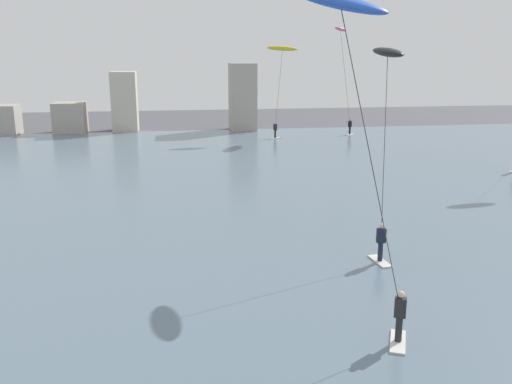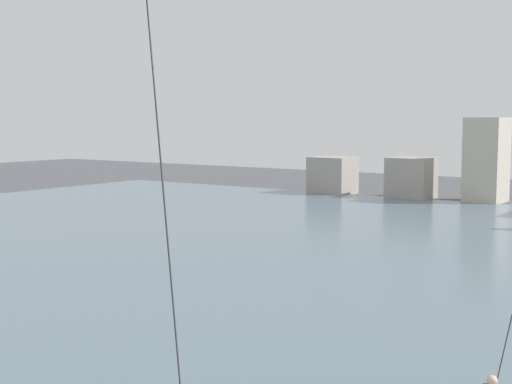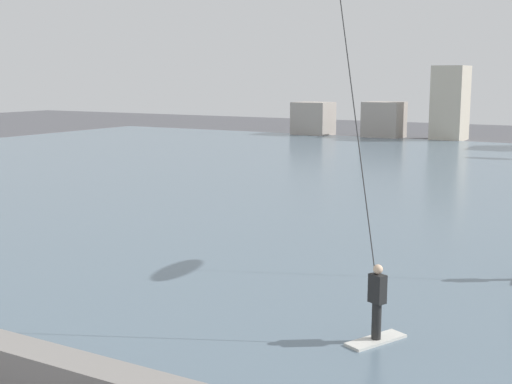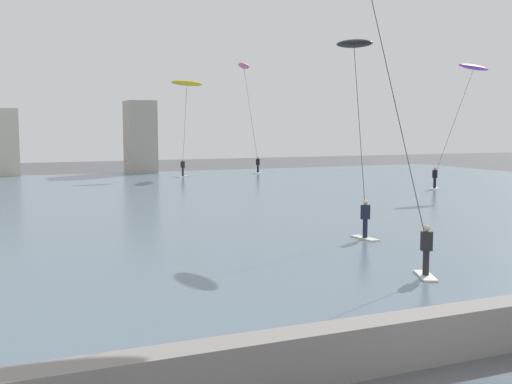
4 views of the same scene
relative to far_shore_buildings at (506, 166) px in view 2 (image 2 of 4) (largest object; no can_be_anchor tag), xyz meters
The scene contains 2 objects.
water_bay 27.14m from the far_shore_buildings, 79.67° to the right, with size 84.00×52.00×0.10m, color slate.
far_shore_buildings is the anchor object (origin of this frame).
Camera 2 is at (10.41, 2.43, 6.41)m, focal length 50.51 mm.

